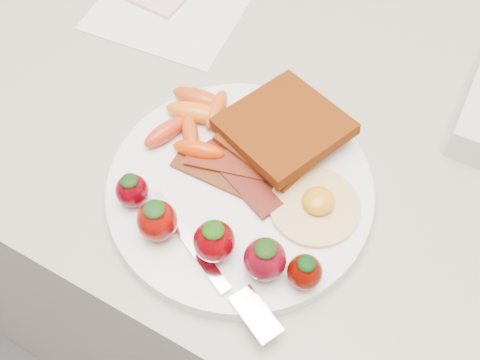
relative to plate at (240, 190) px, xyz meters
The scene contains 9 objects.
counter 0.48m from the plate, 85.60° to the left, with size 2.00×0.60×0.90m, color gray.
plate is the anchor object (origin of this frame).
toast_lower 0.07m from the plate, 83.23° to the left, with size 0.10×0.10×0.01m, color #501E0D.
toast_upper 0.08m from the plate, 81.88° to the left, with size 0.11×0.11×0.01m, color #3D1905.
fried_egg 0.08m from the plate, 10.33° to the left, with size 0.11×0.11×0.02m.
bacon_strips 0.02m from the plate, 148.93° to the left, with size 0.12×0.07×0.01m.
baby_carrots 0.09m from the plate, 151.97° to the left, with size 0.10×0.11×0.02m.
strawberries 0.08m from the plate, 80.34° to the right, with size 0.21×0.06×0.05m.
fork 0.10m from the plate, 72.12° to the right, with size 0.18×0.09×0.00m.
Camera 1 is at (0.15, 1.29, 1.43)m, focal length 45.00 mm.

